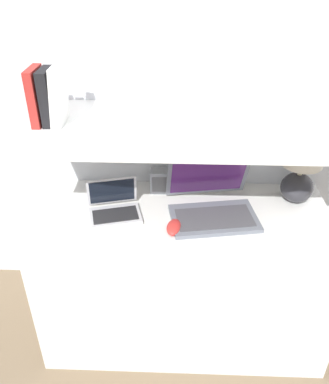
# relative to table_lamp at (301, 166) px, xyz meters

# --- Properties ---
(ground_plane) EXTENTS (12.00, 12.00, 0.00)m
(ground_plane) POSITION_rel_table_lamp_xyz_m (-0.53, -0.49, -0.89)
(ground_plane) COLOR #7A664C
(wall_back) EXTENTS (6.00, 0.05, 2.40)m
(wall_back) POSITION_rel_table_lamp_xyz_m (-0.53, 0.21, 0.31)
(wall_back) COLOR silver
(wall_back) RESTS_ON ground_plane
(desk) EXTENTS (1.35, 0.64, 0.70)m
(desk) POSITION_rel_table_lamp_xyz_m (-0.53, -0.17, -0.54)
(desk) COLOR white
(desk) RESTS_ON ground_plane
(back_riser) EXTENTS (1.35, 0.04, 1.10)m
(back_riser) POSITION_rel_table_lamp_xyz_m (-0.53, 0.17, -0.34)
(back_riser) COLOR silver
(back_riser) RESTS_ON ground_plane
(shelf) EXTENTS (1.35, 0.58, 0.03)m
(shelf) POSITION_rel_table_lamp_xyz_m (-0.53, -0.10, 0.23)
(shelf) COLOR white
(shelf) RESTS_ON back_riser
(table_lamp) EXTENTS (0.19, 0.19, 0.34)m
(table_lamp) POSITION_rel_table_lamp_xyz_m (0.00, 0.00, 0.00)
(table_lamp) COLOR #2D2D33
(table_lamp) RESTS_ON desk
(laptop_large) EXTENTS (0.44, 0.39, 0.25)m
(laptop_large) POSITION_rel_table_lamp_xyz_m (-0.42, -0.13, -0.14)
(laptop_large) COLOR slate
(laptop_large) RESTS_ON desk
(laptop_small) EXTENTS (0.27, 0.24, 0.16)m
(laptop_small) POSITION_rel_table_lamp_xyz_m (-0.87, -0.15, -0.15)
(laptop_small) COLOR silver
(laptop_small) RESTS_ON desk
(computer_mouse) EXTENTS (0.08, 0.12, 0.04)m
(computer_mouse) POSITION_rel_table_lamp_xyz_m (-0.59, -0.27, -0.17)
(computer_mouse) COLOR red
(computer_mouse) RESTS_ON desk
(router_box) EXTENTS (0.11, 0.07, 0.12)m
(router_box) POSITION_rel_table_lamp_xyz_m (-0.66, 0.06, -0.13)
(router_box) COLOR gray
(router_box) RESTS_ON desk
(book_red) EXTENTS (0.04, 0.14, 0.23)m
(book_red) POSITION_rel_table_lamp_xyz_m (-1.16, -0.10, 0.36)
(book_red) COLOR #A82823
(book_red) RESTS_ON shelf
(book_black) EXTENTS (0.04, 0.13, 0.23)m
(book_black) POSITION_rel_table_lamp_xyz_m (-1.11, -0.10, 0.35)
(book_black) COLOR black
(book_black) RESTS_ON shelf
(book_white) EXTENTS (0.06, 0.15, 0.24)m
(book_white) POSITION_rel_table_lamp_xyz_m (-1.07, -0.10, 0.36)
(book_white) COLOR silver
(book_white) RESTS_ON shelf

